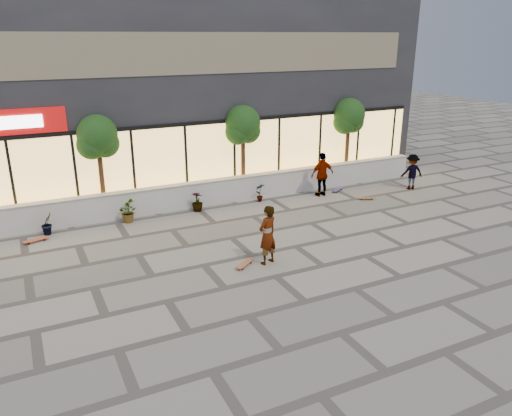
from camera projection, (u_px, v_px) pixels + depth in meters
name	position (u px, v px, depth m)	size (l,w,h in m)	color
ground	(276.00, 276.00, 14.60)	(80.00, 80.00, 0.00)	#9D9688
planter_wall	(195.00, 194.00, 20.37)	(22.00, 0.42, 1.04)	silver
retail_building	(153.00, 89.00, 23.79)	(24.00, 9.17, 8.50)	#26262B
shrub_b	(47.00, 224.00, 17.57)	(0.45, 0.36, 0.81)	#123A14
shrub_c	(127.00, 212.00, 18.73)	(0.73, 0.63, 0.81)	#123A14
shrub_d	(197.00, 201.00, 19.90)	(0.45, 0.45, 0.81)	#123A14
shrub_e	(260.00, 192.00, 21.06)	(0.43, 0.29, 0.81)	#123A14
tree_midwest	(98.00, 139.00, 18.69)	(1.60, 1.50, 3.92)	#462C19
tree_mideast	(243.00, 127.00, 21.19)	(1.60, 1.50, 3.92)	#462C19
tree_east	(349.00, 118.00, 23.48)	(1.60, 1.50, 3.92)	#462C19
skater_center	(267.00, 235.00, 15.16)	(0.68, 0.45, 1.87)	silver
skater_right_near	(322.00, 174.00, 21.64)	(1.13, 0.47, 1.92)	white
skater_right_far	(412.00, 172.00, 22.65)	(1.04, 0.60, 1.61)	maroon
skateboard_center	(245.00, 264.00, 15.23)	(0.79, 0.64, 0.10)	#985131
skateboard_left	(36.00, 240.00, 17.00)	(0.85, 0.41, 0.10)	#BB4723
skateboard_right_near	(367.00, 198.00, 21.38)	(0.74, 0.43, 0.09)	brown
skateboard_right_far	(338.00, 189.00, 22.54)	(0.82, 0.62, 0.10)	#53457F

